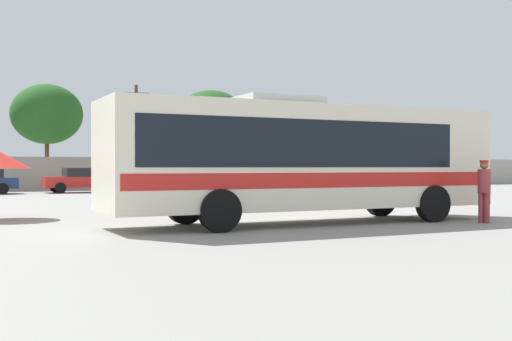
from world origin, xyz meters
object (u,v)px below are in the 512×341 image
parked_car_third_dark_blue (196,179)px  utility_pole_near (136,134)px  attendant_by_bus_door (484,187)px  parked_car_second_red (82,179)px  coach_bus_cream_red (301,156)px  roadside_tree_midright (211,123)px  roadside_tree_midleft (47,114)px

parked_car_third_dark_blue → utility_pole_near: (-2.21, 7.20, 3.21)m
parked_car_third_dark_blue → utility_pole_near: bearing=107.0°
attendant_by_bus_door → parked_car_third_dark_blue: size_ratio=0.38×
parked_car_second_red → coach_bus_cream_red: bearing=-84.9°
utility_pole_near → roadside_tree_midright: bearing=-6.3°
attendant_by_bus_door → roadside_tree_midleft: (-7.81, 36.84, 4.53)m
coach_bus_cream_red → roadside_tree_midright: 31.80m
attendant_by_bus_door → roadside_tree_midright: roadside_tree_midright is taller
utility_pole_near → roadside_tree_midleft: size_ratio=0.97×
roadside_tree_midleft → roadside_tree_midright: roadside_tree_midleft is taller
parked_car_second_red → parked_car_third_dark_blue: bearing=-2.2°
coach_bus_cream_red → parked_car_third_dark_blue: size_ratio=2.47×
coach_bus_cream_red → attendant_by_bus_door: size_ratio=6.48×
coach_bus_cream_red → parked_car_second_red: size_ratio=2.48×
roadside_tree_midright → utility_pole_near: bearing=173.7°
attendant_by_bus_door → parked_car_second_red: bearing=104.7°
attendant_by_bus_door → utility_pole_near: (-1.89, 33.08, 2.98)m
parked_car_second_red → roadside_tree_midright: bearing=30.7°
attendant_by_bus_door → utility_pole_near: size_ratio=0.23×
parked_car_third_dark_blue → roadside_tree_midleft: bearing=126.6°
coach_bus_cream_red → parked_car_third_dark_blue: (5.03, 23.94, -1.08)m
attendant_by_bus_door → parked_car_second_red: 27.04m
roadside_tree_midright → parked_car_second_red: bearing=-149.3°
utility_pole_near → roadside_tree_midright: (5.63, -0.63, 0.91)m
utility_pole_near → coach_bus_cream_red: bearing=-95.2°
attendant_by_bus_door → parked_car_third_dark_blue: (0.31, 25.88, -0.23)m
utility_pole_near → attendant_by_bus_door: bearing=-86.7°
roadside_tree_midleft → coach_bus_cream_red: bearing=-84.9°
utility_pole_near → parked_car_second_red: bearing=-125.7°
coach_bus_cream_red → utility_pole_near: utility_pole_near is taller
parked_car_third_dark_blue → roadside_tree_midright: bearing=62.5°
roadside_tree_midleft → roadside_tree_midright: bearing=-20.8°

